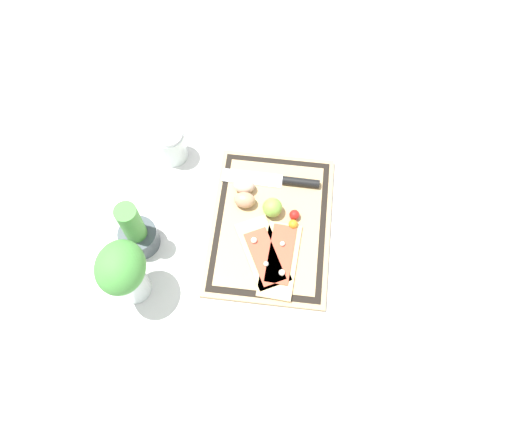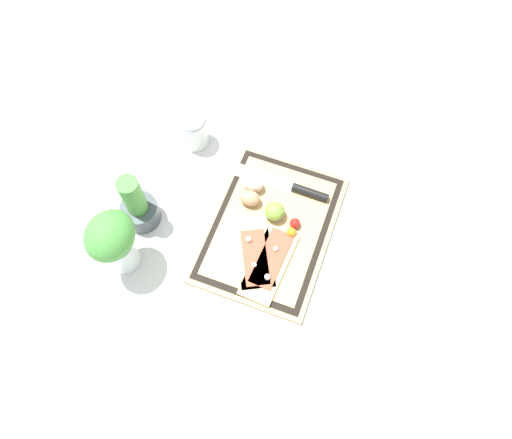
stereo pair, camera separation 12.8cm
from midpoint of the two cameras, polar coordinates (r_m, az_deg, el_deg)
The scene contains 13 objects.
ground_plane at distance 1.31m, azimuth -1.10°, elevation -1.09°, with size 6.00×6.00×0.00m, color silver.
cutting_board at distance 1.30m, azimuth -1.11°, elevation -0.95°, with size 0.43×0.31×0.02m.
pizza_slice_near at distance 1.25m, azimuth -0.15°, elevation -4.84°, with size 0.21×0.10×0.02m.
pizza_slice_far at distance 1.26m, azimuth -2.12°, elevation -4.17°, with size 0.21×0.16×0.02m.
knife at distance 1.34m, azimuth 0.80°, elevation 4.15°, with size 0.04×0.27×0.02m.
egg_brown at distance 1.31m, azimuth -4.11°, elevation 1.94°, with size 0.04×0.06×0.04m, color tan.
egg_pink at distance 1.33m, azimuth -4.13°, elevation 3.58°, with size 0.04×0.06×0.04m, color beige.
lime at distance 1.29m, azimuth -0.85°, elevation 1.06°, with size 0.05×0.05×0.05m, color #7FB742.
cherry_tomato_red at distance 1.29m, azimuth 1.60°, elevation 0.23°, with size 0.03×0.03×0.03m, color red.
cherry_tomato_yellow at distance 1.28m, azimuth 1.46°, elevation -0.68°, with size 0.02×0.02×0.02m, color orange.
herb_pot at distance 1.29m, azimuth -16.30°, elevation -1.76°, with size 0.10×0.10×0.19m.
sauce_jar at distance 1.41m, azimuth -12.25°, elevation 7.94°, with size 0.08×0.08×0.11m.
herb_glass at distance 1.19m, azimuth -17.88°, elevation -6.11°, with size 0.13×0.11×0.21m.
Camera 1 is at (-0.54, -0.02, 1.20)m, focal length 35.00 mm.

